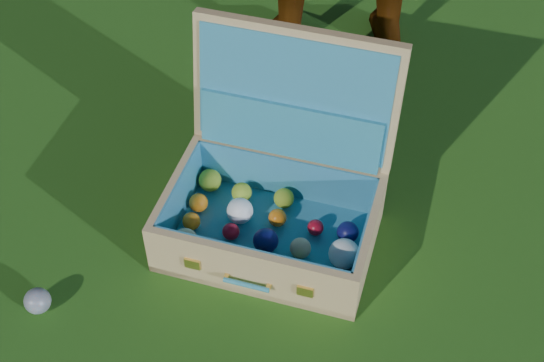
# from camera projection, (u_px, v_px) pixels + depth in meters

# --- Properties ---
(ground) EXTENTS (60.00, 60.00, 0.00)m
(ground) POSITION_uv_depth(u_px,v_px,m) (250.00, 297.00, 1.79)
(ground) COLOR #215114
(ground) RESTS_ON ground
(stray_ball) EXTENTS (0.06, 0.06, 0.06)m
(stray_ball) POSITION_uv_depth(u_px,v_px,m) (37.00, 301.00, 1.75)
(stray_ball) COLOR teal
(stray_ball) RESTS_ON ground
(suitcase) EXTENTS (0.59, 0.52, 0.49)m
(suitcase) POSITION_uv_depth(u_px,v_px,m) (277.00, 186.00, 1.85)
(suitcase) COLOR #DDB477
(suitcase) RESTS_ON ground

